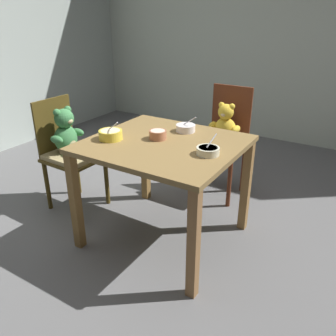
% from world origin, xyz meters
% --- Properties ---
extents(ground_plane, '(5.20, 5.20, 0.04)m').
position_xyz_m(ground_plane, '(0.00, 0.00, -0.02)').
color(ground_plane, slate).
extents(wall_rear, '(5.20, 0.08, 3.01)m').
position_xyz_m(wall_rear, '(0.00, 2.56, 1.51)').
color(wall_rear, '#B0B9AA').
rests_on(wall_rear, ground_plane).
extents(dining_table, '(0.98, 0.90, 0.74)m').
position_xyz_m(dining_table, '(0.00, 0.00, 0.63)').
color(dining_table, olive).
rests_on(dining_table, ground_plane).
extents(teddy_chair_far_center, '(0.39, 0.39, 0.94)m').
position_xyz_m(teddy_chair_far_center, '(0.06, 0.86, 0.54)').
color(teddy_chair_far_center, '#5A2A16').
rests_on(teddy_chair_far_center, ground_plane).
extents(teddy_chair_near_left, '(0.42, 0.40, 0.90)m').
position_xyz_m(teddy_chair_near_left, '(-0.90, -0.01, 0.55)').
color(teddy_chair_near_left, '#493A14').
rests_on(teddy_chair_near_left, ground_plane).
extents(porridge_bowl_cream_near_right, '(0.14, 0.15, 0.11)m').
position_xyz_m(porridge_bowl_cream_near_right, '(0.34, -0.04, 0.76)').
color(porridge_bowl_cream_near_right, beige).
rests_on(porridge_bowl_cream_near_right, dining_table).
extents(porridge_bowl_terracotta_center, '(0.12, 0.12, 0.06)m').
position_xyz_m(porridge_bowl_terracotta_center, '(-0.07, 0.03, 0.77)').
color(porridge_bowl_terracotta_center, '#B46E4D').
rests_on(porridge_bowl_terracotta_center, dining_table).
extents(porridge_bowl_yellow_near_left, '(0.17, 0.16, 0.14)m').
position_xyz_m(porridge_bowl_yellow_near_left, '(-0.33, -0.14, 0.77)').
color(porridge_bowl_yellow_near_left, yellow).
rests_on(porridge_bowl_yellow_near_left, dining_table).
extents(porridge_bowl_white_far_center, '(0.15, 0.14, 0.12)m').
position_xyz_m(porridge_bowl_white_far_center, '(0.02, 0.26, 0.77)').
color(porridge_bowl_white_far_center, white).
rests_on(porridge_bowl_white_far_center, dining_table).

